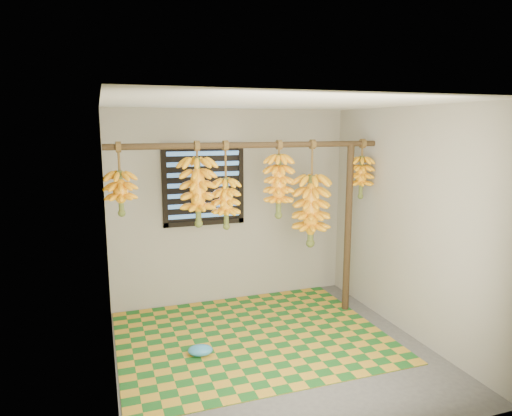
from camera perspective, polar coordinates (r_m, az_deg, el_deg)
name	(u,v)px	position (r m, az deg, el deg)	size (l,w,h in m)	color
floor	(274,352)	(4.74, 2.27, -17.52)	(3.00, 3.00, 0.01)	#494949
ceiling	(276,103)	(4.20, 2.51, 13.02)	(3.00, 3.00, 0.01)	silver
wall_back	(231,207)	(5.71, -3.12, 0.12)	(3.00, 0.01, 2.40)	gray
wall_left	(108,247)	(4.03, -18.04, -4.65)	(0.01, 3.00, 2.40)	gray
wall_right	(408,223)	(5.05, 18.52, -1.74)	(0.01, 3.00, 2.40)	gray
window	(204,185)	(5.55, -6.55, 2.92)	(1.00, 0.04, 1.00)	black
hanging_pole	(251,145)	(4.86, -0.58, 7.87)	(0.06, 0.06, 3.00)	#45301B
support_post	(348,229)	(5.49, 11.43, -2.61)	(0.08, 0.08, 2.00)	#45301B
woven_mat	(252,336)	(5.02, -0.56, -15.69)	(2.74, 2.20, 0.01)	#1A5A1D
plastic_bag	(200,350)	(4.65, -6.98, -17.23)	(0.24, 0.18, 0.10)	teal
banana_bunch_a	(121,193)	(4.65, -16.56, 1.83)	(0.30, 0.30, 0.72)	brown
banana_bunch_b	(198,192)	(4.75, -7.28, 2.01)	(0.37, 0.37, 0.88)	brown
banana_bunch_c	(226,203)	(4.84, -3.76, 0.62)	(0.29, 0.29, 0.93)	brown
banana_bunch_d	(279,186)	(5.00, 2.85, 2.77)	(0.31, 0.31, 0.85)	brown
banana_bunch_e	(311,210)	(5.21, 6.89, -0.31)	(0.40, 0.40, 1.20)	brown
banana_bunch_f	(361,177)	(5.46, 13.01, 3.80)	(0.28, 0.28, 0.68)	brown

